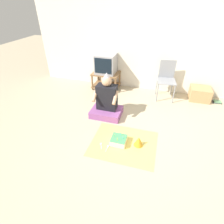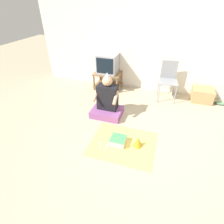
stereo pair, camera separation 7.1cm
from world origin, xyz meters
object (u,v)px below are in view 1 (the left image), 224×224
at_px(tv, 106,64).
at_px(person_seated, 107,102).
at_px(book_pile, 217,102).
at_px(birthday_cake, 119,140).
at_px(folding_chair, 167,77).
at_px(cardboard_box_stack, 200,94).
at_px(party_hat_blue, 139,141).

xyz_separation_m(tv, person_seated, (0.40, -1.22, -0.37)).
distance_m(book_pile, birthday_cake, 2.71).
distance_m(folding_chair, person_seated, 1.60).
relative_size(folding_chair, cardboard_box_stack, 1.92).
bearing_deg(birthday_cake, folding_chair, 71.12).
bearing_deg(folding_chair, party_hat_blue, -99.70).
bearing_deg(person_seated, book_pile, 26.80).
xyz_separation_m(book_pile, party_hat_blue, (-1.55, -1.91, 0.07)).
bearing_deg(cardboard_box_stack, person_seated, -147.52).
xyz_separation_m(cardboard_box_stack, book_pile, (0.41, -0.05, -0.13)).
distance_m(folding_chair, party_hat_blue, 1.94).
bearing_deg(book_pile, person_seated, -153.20).
height_order(folding_chair, birthday_cake, folding_chair).
relative_size(book_pile, birthday_cake, 0.77).
relative_size(person_seated, birthday_cake, 3.57).
bearing_deg(book_pile, tv, 179.27).
height_order(folding_chair, person_seated, person_seated).
bearing_deg(tv, book_pile, -0.73).
relative_size(tv, folding_chair, 0.55).
bearing_deg(person_seated, folding_chair, 45.69).
height_order(folding_chair, book_pile, folding_chair).
bearing_deg(cardboard_box_stack, book_pile, -6.89).
distance_m(folding_chair, book_pile, 1.33).
height_order(folding_chair, cardboard_box_stack, folding_chair).
bearing_deg(book_pile, party_hat_blue, -129.05).
bearing_deg(folding_chair, person_seated, -134.31).
relative_size(tv, birthday_cake, 1.90).
distance_m(folding_chair, birthday_cake, 2.06).
relative_size(folding_chair, person_seated, 0.96).
xyz_separation_m(folding_chair, cardboard_box_stack, (0.83, 0.10, -0.36)).
height_order(book_pile, birthday_cake, birthday_cake).
bearing_deg(person_seated, tv, 108.30).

